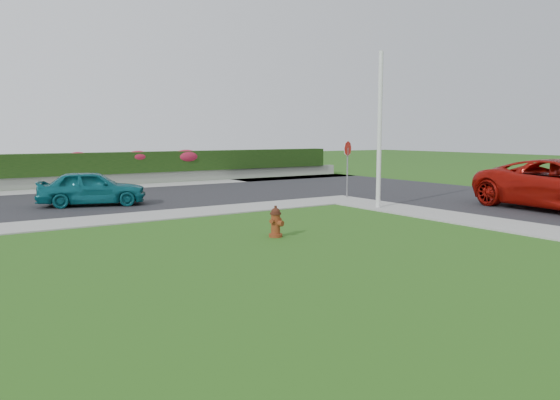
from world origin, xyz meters
TOP-DOWN VIEW (x-y plane):
  - ground at (0.00, 0.00)m, footprint 120.00×120.00m
  - street_right at (12.00, 4.00)m, footprint 8.00×32.00m
  - curb_corner at (7.00, 9.00)m, footprint 2.00×2.00m
  - sidewalk_beyond at (-1.00, 19.00)m, footprint 34.00×2.00m
  - retaining_wall at (-1.00, 20.50)m, footprint 34.00×0.40m
  - hedge at (-1.00, 20.60)m, footprint 32.00×0.90m
  - fire_hydrant at (0.52, 3.82)m, footprint 0.42×0.40m
  - sedan_teal at (-1.76, 12.58)m, footprint 4.07×2.62m
  - utility_pole at (6.55, 6.34)m, footprint 0.16×0.16m
  - stop_sign at (7.72, 9.37)m, footprint 0.61×0.25m
  - flower_clump_d at (-0.31, 20.50)m, footprint 1.06×0.68m
  - flower_clump_e at (2.76, 20.50)m, footprint 1.25×0.81m
  - flower_clump_f at (5.53, 20.50)m, footprint 1.52×0.98m

SIDE VIEW (x-z plane):
  - ground at x=0.00m, z-range 0.00..0.00m
  - street_right at x=12.00m, z-range 0.00..0.04m
  - curb_corner at x=7.00m, z-range 0.00..0.04m
  - sidewalk_beyond at x=-1.00m, z-range 0.00..0.04m
  - retaining_wall at x=-1.00m, z-range 0.00..0.60m
  - fire_hydrant at x=0.52m, z-range -0.02..0.79m
  - sedan_teal at x=-1.76m, z-range 0.04..1.33m
  - hedge at x=-1.00m, z-range 0.60..1.70m
  - flower_clump_f at x=5.53m, z-range 1.02..1.78m
  - flower_clump_e at x=2.76m, z-range 1.14..1.76m
  - flower_clump_d at x=-0.31m, z-range 1.22..1.75m
  - stop_sign at x=7.72m, z-range 0.56..2.94m
  - utility_pole at x=6.55m, z-range 0.00..5.50m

